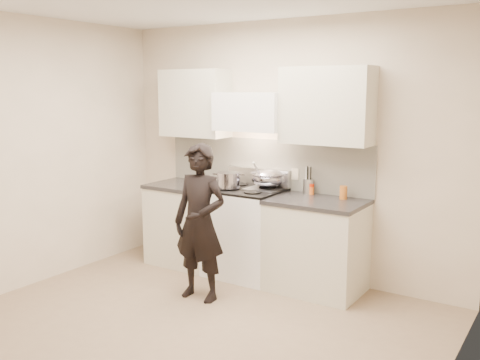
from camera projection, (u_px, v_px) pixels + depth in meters
name	position (u px, v px, depth m)	size (l,w,h in m)	color
ground_plane	(185.00, 330.00, 4.46)	(4.00, 4.00, 0.00)	#887157
room_shell	(204.00, 135.00, 4.53)	(4.04, 3.54, 2.70)	beige
stove	(245.00, 232.00, 5.72)	(0.76, 0.65, 0.96)	white
counter_right	(316.00, 245.00, 5.28)	(0.92, 0.67, 0.92)	beige
counter_left	(188.00, 223.00, 6.14)	(0.82, 0.67, 0.92)	beige
wok	(268.00, 178.00, 5.64)	(0.38, 0.46, 0.30)	#ABA8B9
stock_pot	(229.00, 180.00, 5.62)	(0.33, 0.32, 0.16)	#ABA8B9
utensil_crock	(308.00, 185.00, 5.50)	(0.11, 0.11, 0.28)	silver
spice_jar	(312.00, 189.00, 5.46)	(0.05, 0.05, 0.11)	orange
oil_glass	(343.00, 192.00, 5.23)	(0.08, 0.08, 0.13)	#BC641F
person	(200.00, 223.00, 5.02)	(0.54, 0.36, 1.49)	black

